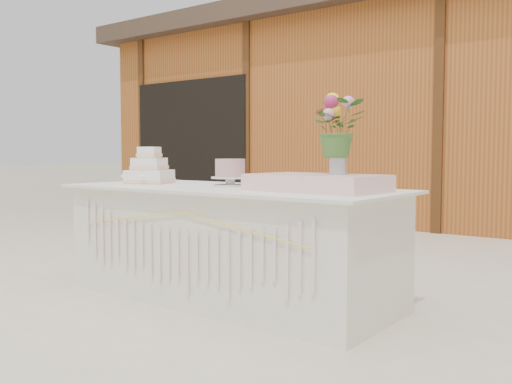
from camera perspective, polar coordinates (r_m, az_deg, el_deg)
ground at (r=3.99m, az=-2.66°, el=-10.61°), size 80.00×80.00×0.00m
barn at (r=9.32m, az=21.95°, el=7.84°), size 12.60×4.60×3.30m
cake_table at (r=3.91m, az=-2.73°, el=-5.12°), size 2.40×1.00×0.77m
wedding_cake at (r=4.41m, az=-10.61°, el=2.08°), size 0.41×0.41×0.28m
pink_cake_stand at (r=3.93m, az=-2.59°, el=2.10°), size 0.26×0.26×0.19m
satin_runner at (r=3.47m, az=6.07°, el=0.92°), size 0.84×0.52×0.10m
flower_vase at (r=3.46m, az=8.21°, el=2.97°), size 0.11×0.11×0.15m
bouquet at (r=3.47m, az=8.25°, el=7.09°), size 0.42×0.41×0.35m
loose_flowers at (r=4.58m, az=-12.31°, el=1.08°), size 0.28×0.42×0.02m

